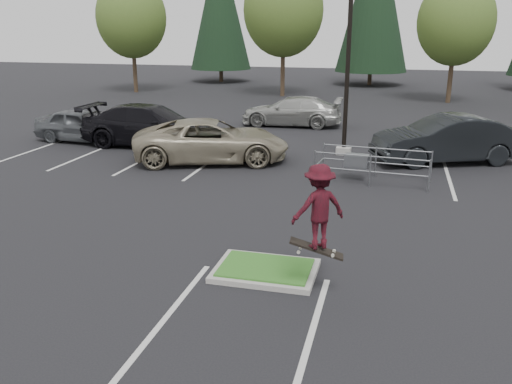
% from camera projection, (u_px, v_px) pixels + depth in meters
% --- Properties ---
extents(ground, '(120.00, 120.00, 0.00)m').
position_uv_depth(ground, '(266.00, 273.00, 11.83)').
color(ground, black).
rests_on(ground, ground).
extents(grass_median, '(2.20, 1.60, 0.16)m').
position_uv_depth(grass_median, '(266.00, 270.00, 11.81)').
color(grass_median, gray).
rests_on(grass_median, ground).
extents(stall_lines, '(22.62, 17.60, 0.01)m').
position_uv_depth(stall_lines, '(268.00, 191.00, 17.73)').
color(stall_lines, beige).
rests_on(stall_lines, ground).
extents(light_pole, '(0.70, 0.60, 10.12)m').
position_uv_depth(light_pole, '(349.00, 42.00, 21.47)').
color(light_pole, gray).
rests_on(light_pole, ground).
extents(decid_a, '(5.44, 5.44, 8.91)m').
position_uv_depth(decid_a, '(132.00, 20.00, 42.28)').
color(decid_a, '#38281C').
rests_on(decid_a, ground).
extents(decid_b, '(5.89, 5.89, 9.64)m').
position_uv_depth(decid_b, '(283.00, 13.00, 39.74)').
color(decid_b, '#38281C').
rests_on(decid_b, ground).
extents(decid_c, '(5.12, 5.12, 8.38)m').
position_uv_depth(decid_c, '(456.00, 24.00, 36.46)').
color(decid_c, '#38281C').
rests_on(decid_c, ground).
extents(conif_a, '(5.72, 5.72, 13.00)m').
position_uv_depth(conif_a, '(220.00, 4.00, 50.09)').
color(conif_a, '#38281C').
rests_on(conif_a, ground).
extents(cart_corral, '(3.95, 1.73, 1.09)m').
position_uv_depth(cart_corral, '(360.00, 161.00, 18.72)').
color(cart_corral, gray).
rests_on(cart_corral, ground).
extents(skateboarder, '(1.23, 1.11, 1.88)m').
position_uv_depth(skateboarder, '(318.00, 207.00, 10.27)').
color(skateboarder, black).
rests_on(skateboarder, ground).
extents(car_l_tan, '(6.60, 4.49, 1.68)m').
position_uv_depth(car_l_tan, '(210.00, 141.00, 21.27)').
color(car_l_tan, gray).
rests_on(car_l_tan, ground).
extents(car_l_black, '(6.31, 2.60, 1.83)m').
position_uv_depth(car_l_black, '(151.00, 126.00, 24.11)').
color(car_l_black, black).
rests_on(car_l_black, ground).
extents(car_l_grey, '(4.59, 2.16, 1.52)m').
position_uv_depth(car_l_grey, '(82.00, 125.00, 24.99)').
color(car_l_grey, '#4B4E52').
rests_on(car_l_grey, ground).
extents(car_r_charc, '(5.94, 3.96, 1.85)m').
position_uv_depth(car_r_charc, '(446.00, 139.00, 21.12)').
color(car_r_charc, black).
rests_on(car_r_charc, ground).
extents(car_far_silver, '(5.40, 2.33, 1.55)m').
position_uv_depth(car_far_silver, '(292.00, 111.00, 29.04)').
color(car_far_silver, '#A5A5A0').
rests_on(car_far_silver, ground).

